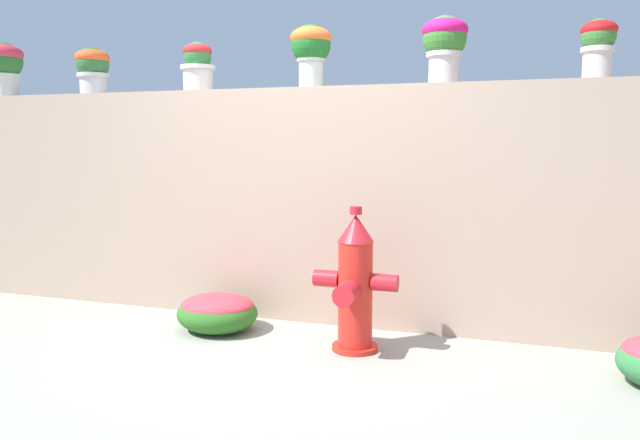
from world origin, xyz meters
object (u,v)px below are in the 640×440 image
(potted_plant_1, at_px, (93,67))
(potted_plant_2, at_px, (198,65))
(potted_plant_4, at_px, (445,42))
(fire_hydrant, at_px, (355,285))
(potted_plant_0, at_px, (3,63))
(potted_plant_5, at_px, (598,43))
(potted_plant_3, at_px, (311,47))
(flower_bush_right, at_px, (217,311))

(potted_plant_1, relative_size, potted_plant_2, 0.99)
(potted_plant_4, distance_m, fire_hydrant, 1.74)
(potted_plant_1, bearing_deg, potted_plant_0, 177.34)
(potted_plant_5, relative_size, fire_hydrant, 0.41)
(potted_plant_2, xyz_separation_m, potted_plant_3, (0.95, -0.04, 0.08))
(potted_plant_2, bearing_deg, potted_plant_1, -175.65)
(potted_plant_2, bearing_deg, fire_hydrant, -24.79)
(potted_plant_4, relative_size, flower_bush_right, 0.78)
(potted_plant_1, distance_m, potted_plant_4, 2.83)
(potted_plant_1, bearing_deg, potted_plant_2, 4.35)
(potted_plant_0, height_order, potted_plant_4, potted_plant_0)
(potted_plant_3, distance_m, potted_plant_5, 1.90)
(potted_plant_0, relative_size, potted_plant_3, 1.05)
(potted_plant_2, relative_size, fire_hydrant, 0.42)
(potted_plant_3, relative_size, potted_plant_4, 1.01)
(potted_plant_0, distance_m, flower_bush_right, 3.03)
(flower_bush_right, bearing_deg, potted_plant_5, 12.94)
(potted_plant_1, height_order, potted_plant_5, same)
(potted_plant_0, bearing_deg, potted_plant_4, -0.48)
(potted_plant_0, xyz_separation_m, potted_plant_3, (2.84, -0.01, -0.00))
(potted_plant_0, xyz_separation_m, potted_plant_5, (4.74, 0.00, -0.06))
(potted_plant_2, height_order, potted_plant_4, potted_plant_4)
(potted_plant_3, distance_m, potted_plant_4, 0.96)
(potted_plant_4, bearing_deg, potted_plant_1, -179.73)
(potted_plant_3, bearing_deg, potted_plant_4, -1.21)
(potted_plant_2, xyz_separation_m, potted_plant_5, (2.85, -0.02, 0.02))
(potted_plant_4, relative_size, potted_plant_5, 1.19)
(potted_plant_1, xyz_separation_m, potted_plant_4, (2.83, 0.01, 0.06))
(potted_plant_2, bearing_deg, potted_plant_3, -2.23)
(potted_plant_5, relative_size, flower_bush_right, 0.66)
(potted_plant_5, bearing_deg, potted_plant_0, -179.95)
(potted_plant_1, distance_m, flower_bush_right, 2.30)
(potted_plant_4, height_order, potted_plant_5, potted_plant_4)
(potted_plant_0, bearing_deg, fire_hydrant, -10.94)
(potted_plant_5, bearing_deg, flower_bush_right, -167.06)
(potted_plant_2, relative_size, potted_plant_5, 1.01)
(potted_plant_0, height_order, fire_hydrant, potted_plant_0)
(potted_plant_3, height_order, potted_plant_5, potted_plant_3)
(potted_plant_4, bearing_deg, potted_plant_5, 2.17)
(fire_hydrant, height_order, flower_bush_right, fire_hydrant)
(potted_plant_0, xyz_separation_m, potted_plant_2, (1.89, 0.03, -0.08))
(potted_plant_5, height_order, flower_bush_right, potted_plant_5)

